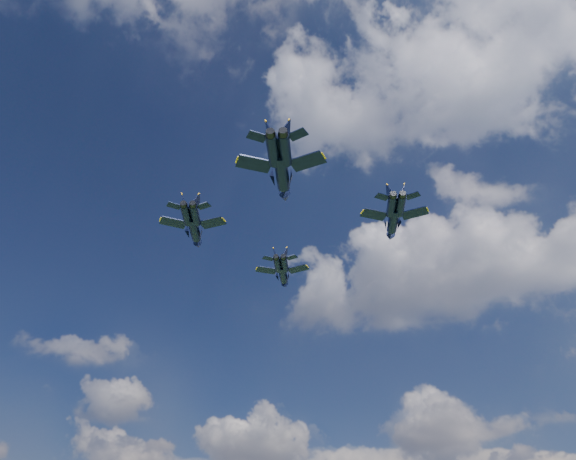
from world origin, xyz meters
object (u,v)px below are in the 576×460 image
(jet_lead, at_px, (283,275))
(jet_slot, at_px, (282,174))
(jet_left, at_px, (195,230))
(jet_right, at_px, (393,221))

(jet_lead, height_order, jet_slot, jet_lead)
(jet_lead, xyz_separation_m, jet_left, (-6.76, -23.34, -0.08))
(jet_slot, bearing_deg, jet_left, 133.21)
(jet_right, distance_m, jet_slot, 26.30)
(jet_slot, bearing_deg, jet_right, 43.93)
(jet_left, height_order, jet_right, jet_left)
(jet_lead, bearing_deg, jet_slot, -85.09)
(jet_lead, distance_m, jet_right, 29.66)
(jet_lead, relative_size, jet_right, 0.94)
(jet_left, relative_size, jet_slot, 0.89)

